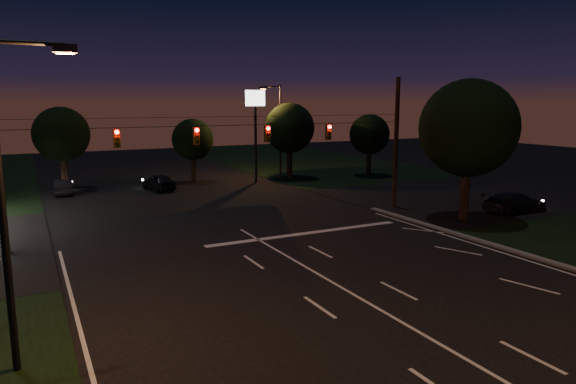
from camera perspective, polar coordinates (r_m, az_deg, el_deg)
ground at (r=18.49m, az=11.74°, el=-13.56°), size 140.00×140.00×0.00m
cross_street_right at (r=43.01m, az=19.16°, el=-0.42°), size 20.00×16.00×0.02m
stop_bar at (r=29.13m, az=2.10°, el=-4.59°), size 12.00×0.50×0.01m
utility_pole_right at (r=36.92m, az=11.67°, el=-1.70°), size 0.30×0.30×9.00m
utility_pole_left at (r=29.03m, az=-28.72°, el=-5.90°), size 0.28×0.28×8.00m
signal_span at (r=30.12m, az=-6.12°, el=6.44°), size 24.00×0.40×1.56m
pole_sign_right at (r=47.03m, az=-3.65°, el=8.59°), size 1.80×0.30×8.40m
street_light_left at (r=15.22m, az=-28.45°, el=0.95°), size 2.20×0.35×9.00m
street_light_right_far at (r=50.24m, az=-1.15°, el=7.55°), size 2.20×0.35×9.00m
tree_right_near at (r=33.71m, az=19.23°, el=6.60°), size 6.00×6.00×8.76m
tree_far_b at (r=47.36m, az=-23.85°, el=5.81°), size 4.60×4.60×6.98m
tree_far_c at (r=48.33m, az=-10.56°, el=5.71°), size 3.80×3.80×5.86m
tree_far_d at (r=49.83m, az=0.11°, el=7.06°), size 4.80×4.80×7.30m
tree_far_e at (r=52.37m, az=8.99°, el=6.30°), size 4.00×4.00×6.18m
car_oncoming_a at (r=44.61m, az=-14.19°, el=1.09°), size 2.34×4.29×1.39m
car_oncoming_b at (r=45.07m, az=-23.66°, el=0.55°), size 1.58×3.85×1.24m
car_cross at (r=37.69m, az=23.92°, el=-1.05°), size 4.78×1.98×1.38m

